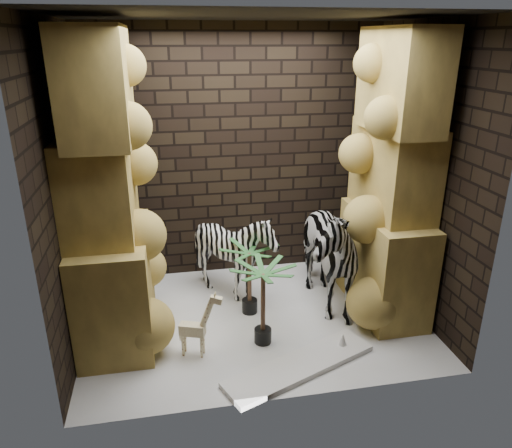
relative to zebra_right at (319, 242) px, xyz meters
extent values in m
plane|color=white|center=(-0.74, -0.18, -0.77)|extent=(3.50, 3.50, 0.00)
plane|color=black|center=(-0.74, -0.18, 2.23)|extent=(3.50, 3.50, 0.00)
plane|color=black|center=(-0.74, 1.07, 0.73)|extent=(3.50, 0.00, 3.50)
plane|color=black|center=(-0.74, -1.43, 0.73)|extent=(3.50, 0.00, 3.50)
plane|color=black|center=(-2.49, -0.18, 0.73)|extent=(0.00, 3.00, 3.00)
plane|color=black|center=(1.01, -0.18, 0.73)|extent=(0.00, 3.00, 3.00)
imported|color=white|center=(0.00, 0.00, 0.00)|extent=(0.77, 1.33, 1.53)
imported|color=white|center=(-0.88, 0.35, -0.28)|extent=(0.93, 1.13, 0.98)
cube|color=silver|center=(-0.49, -1.08, -0.74)|extent=(1.52, 0.92, 0.05)
camera|label=1|loc=(-1.57, -4.57, 2.06)|focal=33.80mm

